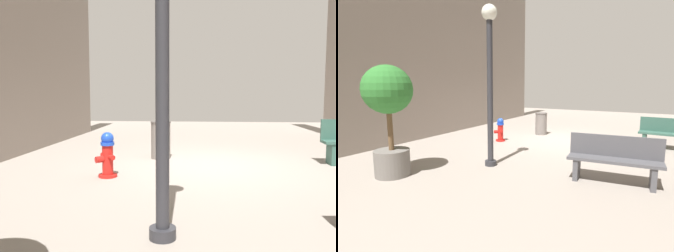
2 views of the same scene
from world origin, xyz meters
TOP-DOWN VIEW (x-y plane):
  - ground_plane at (0.00, 0.00)m, footprint 23.40×23.40m
  - fire_hydrant at (1.86, 1.16)m, footprint 0.38×0.38m
  - street_lamp at (0.60, 3.72)m, footprint 0.36×0.36m
  - trash_bin at (1.10, -0.73)m, footprint 0.47×0.47m

SIDE VIEW (x-z plane):
  - ground_plane at x=0.00m, z-range 0.00..0.00m
  - fire_hydrant at x=1.86m, z-range 0.00..0.81m
  - trash_bin at x=1.10m, z-range 0.00..0.87m
  - street_lamp at x=0.60m, z-range 0.46..4.22m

